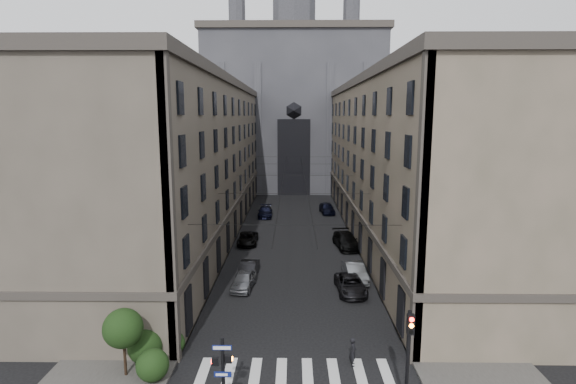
{
  "coord_description": "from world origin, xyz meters",
  "views": [
    {
      "loc": [
        -0.09,
        -18.59,
        14.53
      ],
      "look_at": [
        -0.44,
        10.78,
        9.55
      ],
      "focal_mm": 28.0,
      "sensor_mm": 36.0,
      "label": 1
    }
  ],
  "objects_px": {
    "car_left_near": "(244,280)",
    "gothic_tower": "(294,100)",
    "pedestrian_signal_left": "(223,370)",
    "car_left_far": "(265,212)",
    "car_left_midnear": "(248,270)",
    "car_right_midnear": "(351,285)",
    "car_right_near": "(355,272)",
    "car_right_far": "(327,208)",
    "pedestrian": "(353,352)",
    "traffic_light_right": "(409,348)",
    "car_left_midfar": "(248,239)",
    "car_right_midfar": "(346,240)"
  },
  "relations": [
    {
      "from": "car_right_midfar",
      "to": "car_right_far",
      "type": "distance_m",
      "value": 17.92
    },
    {
      "from": "gothic_tower",
      "to": "pedestrian_signal_left",
      "type": "relative_size",
      "value": 14.5
    },
    {
      "from": "car_left_far",
      "to": "car_right_far",
      "type": "xyz_separation_m",
      "value": [
        9.21,
        2.37,
        0.09
      ]
    },
    {
      "from": "gothic_tower",
      "to": "car_left_far",
      "type": "relative_size",
      "value": 11.56
    },
    {
      "from": "gothic_tower",
      "to": "car_left_midnear",
      "type": "bearing_deg",
      "value": -94.41
    },
    {
      "from": "traffic_light_right",
      "to": "car_right_midfar",
      "type": "xyz_separation_m",
      "value": [
        0.23,
        28.07,
        -2.47
      ]
    },
    {
      "from": "pedestrian_signal_left",
      "to": "pedestrian",
      "type": "relative_size",
      "value": 2.31
    },
    {
      "from": "car_left_midfar",
      "to": "car_left_far",
      "type": "bearing_deg",
      "value": 85.12
    },
    {
      "from": "car_left_near",
      "to": "gothic_tower",
      "type": "bearing_deg",
      "value": 91.85
    },
    {
      "from": "car_left_midfar",
      "to": "car_right_near",
      "type": "relative_size",
      "value": 1.0
    },
    {
      "from": "pedestrian_signal_left",
      "to": "car_right_near",
      "type": "xyz_separation_m",
      "value": [
        8.94,
        18.37,
        -1.55
      ]
    },
    {
      "from": "car_left_near",
      "to": "car_right_midfar",
      "type": "distance_m",
      "value": 15.82
    },
    {
      "from": "pedestrian_signal_left",
      "to": "car_left_midnear",
      "type": "relative_size",
      "value": 0.93
    },
    {
      "from": "car_left_midfar",
      "to": "pedestrian",
      "type": "bearing_deg",
      "value": -71.38
    },
    {
      "from": "car_right_far",
      "to": "pedestrian",
      "type": "relative_size",
      "value": 2.76
    },
    {
      "from": "car_left_midnear",
      "to": "car_right_near",
      "type": "xyz_separation_m",
      "value": [
        9.63,
        -0.61,
        0.07
      ]
    },
    {
      "from": "car_right_midfar",
      "to": "traffic_light_right",
      "type": "bearing_deg",
      "value": -97.84
    },
    {
      "from": "car_left_far",
      "to": "car_right_midnear",
      "type": "xyz_separation_m",
      "value": [
        8.91,
        -28.53,
        -0.04
      ]
    },
    {
      "from": "car_right_near",
      "to": "car_right_midnear",
      "type": "xyz_separation_m",
      "value": [
        -0.72,
        -2.89,
        -0.09
      ]
    },
    {
      "from": "car_left_near",
      "to": "car_right_far",
      "type": "xyz_separation_m",
      "value": [
        9.3,
        30.05,
        0.09
      ]
    },
    {
      "from": "car_left_midfar",
      "to": "car_right_midnear",
      "type": "relative_size",
      "value": 0.96
    },
    {
      "from": "gothic_tower",
      "to": "car_left_midnear",
      "type": "height_order",
      "value": "gothic_tower"
    },
    {
      "from": "car_left_near",
      "to": "car_left_midfar",
      "type": "bearing_deg",
      "value": 100.48
    },
    {
      "from": "gothic_tower",
      "to": "car_left_near",
      "type": "bearing_deg",
      "value": -94.3
    },
    {
      "from": "pedestrian_signal_left",
      "to": "car_left_far",
      "type": "distance_m",
      "value": 44.05
    },
    {
      "from": "traffic_light_right",
      "to": "car_left_far",
      "type": "xyz_separation_m",
      "value": [
        -9.8,
        43.6,
        -2.56
      ]
    },
    {
      "from": "pedestrian_signal_left",
      "to": "car_left_midnear",
      "type": "distance_m",
      "value": 19.06
    },
    {
      "from": "car_left_midfar",
      "to": "car_right_far",
      "type": "distance_m",
      "value": 19.59
    },
    {
      "from": "car_left_midfar",
      "to": "car_right_midnear",
      "type": "xyz_separation_m",
      "value": [
        10.02,
        -14.26,
        0.03
      ]
    },
    {
      "from": "car_left_far",
      "to": "car_left_near",
      "type": "bearing_deg",
      "value": -91.47
    },
    {
      "from": "car_left_midnear",
      "to": "car_right_midnear",
      "type": "height_order",
      "value": "car_left_midnear"
    },
    {
      "from": "traffic_light_right",
      "to": "car_left_midfar",
      "type": "relative_size",
      "value": 1.1
    },
    {
      "from": "car_left_near",
      "to": "car_left_midfar",
      "type": "distance_m",
      "value": 13.44
    },
    {
      "from": "car_right_near",
      "to": "car_right_far",
      "type": "xyz_separation_m",
      "value": [
        -0.42,
        28.02,
        0.04
      ]
    },
    {
      "from": "car_right_midfar",
      "to": "car_left_midfar",
      "type": "bearing_deg",
      "value": 166.21
    },
    {
      "from": "car_right_midfar",
      "to": "pedestrian",
      "type": "bearing_deg",
      "value": -103.01
    },
    {
      "from": "pedestrian_signal_left",
      "to": "car_left_far",
      "type": "height_order",
      "value": "pedestrian_signal_left"
    },
    {
      "from": "traffic_light_right",
      "to": "car_right_near",
      "type": "relative_size",
      "value": 1.11
    },
    {
      "from": "car_left_midnear",
      "to": "pedestrian",
      "type": "bearing_deg",
      "value": -57.32
    },
    {
      "from": "car_left_midnear",
      "to": "car_right_near",
      "type": "distance_m",
      "value": 9.65
    },
    {
      "from": "car_left_far",
      "to": "car_right_midfar",
      "type": "relative_size",
      "value": 0.89
    },
    {
      "from": "car_left_far",
      "to": "car_right_near",
      "type": "relative_size",
      "value": 1.07
    },
    {
      "from": "car_right_near",
      "to": "gothic_tower",
      "type": "bearing_deg",
      "value": 90.99
    },
    {
      "from": "gothic_tower",
      "to": "car_right_near",
      "type": "relative_size",
      "value": 12.33
    },
    {
      "from": "pedestrian_signal_left",
      "to": "car_right_far",
      "type": "distance_m",
      "value": 47.19
    },
    {
      "from": "car_left_midnear",
      "to": "car_left_far",
      "type": "distance_m",
      "value": 25.04
    },
    {
      "from": "car_left_far",
      "to": "car_right_midfar",
      "type": "distance_m",
      "value": 18.49
    },
    {
      "from": "car_right_midnear",
      "to": "pedestrian",
      "type": "distance_m",
      "value": 11.17
    },
    {
      "from": "traffic_light_right",
      "to": "car_left_midnear",
      "type": "xyz_separation_m",
      "value": [
        -9.8,
        18.56,
        -2.58
      ]
    },
    {
      "from": "car_right_far",
      "to": "car_right_midfar",
      "type": "bearing_deg",
      "value": -93.65
    }
  ]
}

